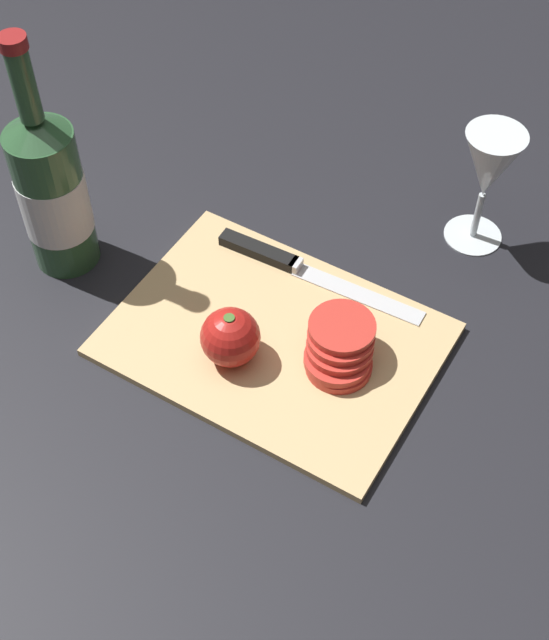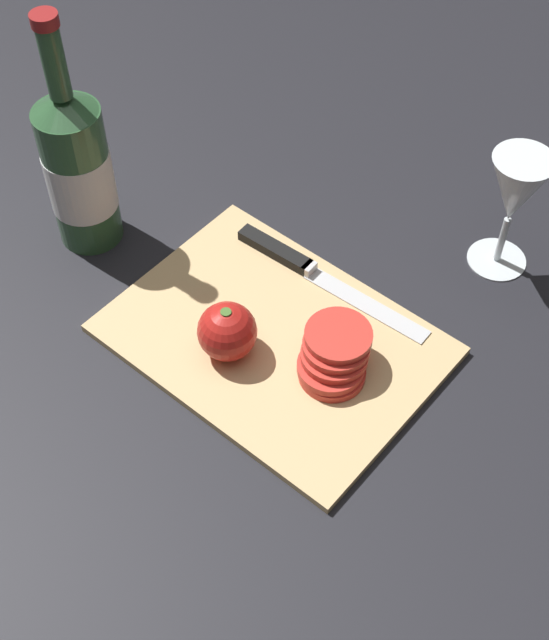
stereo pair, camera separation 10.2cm
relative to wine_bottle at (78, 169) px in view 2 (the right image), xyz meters
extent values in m
plane|color=black|center=(0.25, 0.02, -0.11)|extent=(3.00, 3.00, 0.00)
cube|color=tan|center=(0.30, 0.02, -0.10)|extent=(0.37, 0.27, 0.01)
cylinder|color=#2D5633|center=(0.00, 0.00, -0.01)|extent=(0.08, 0.08, 0.20)
cone|color=#2D5633|center=(0.00, 0.00, 0.10)|extent=(0.08, 0.08, 0.02)
cylinder|color=#2D5633|center=(0.00, 0.00, 0.15)|extent=(0.03, 0.03, 0.09)
cylinder|color=maroon|center=(0.00, 0.00, 0.20)|extent=(0.03, 0.03, 0.01)
cylinder|color=silver|center=(0.00, 0.00, -0.02)|extent=(0.08, 0.08, 0.08)
cylinder|color=silver|center=(0.43, 0.30, -0.11)|extent=(0.07, 0.07, 0.00)
cylinder|color=silver|center=(0.43, 0.30, -0.07)|extent=(0.01, 0.01, 0.07)
cone|color=silver|center=(0.43, 0.30, 0.01)|extent=(0.07, 0.07, 0.09)
cone|color=beige|center=(0.43, 0.30, -0.02)|extent=(0.03, 0.03, 0.04)
sphere|color=red|center=(0.27, -0.03, -0.07)|extent=(0.07, 0.07, 0.07)
cylinder|color=#47702D|center=(0.27, -0.03, -0.03)|extent=(0.01, 0.01, 0.01)
cube|color=silver|center=(0.35, 0.12, -0.10)|extent=(0.17, 0.03, 0.00)
cube|color=silver|center=(0.26, 0.12, -0.09)|extent=(0.01, 0.02, 0.01)
cube|color=black|center=(0.21, 0.12, -0.09)|extent=(0.11, 0.02, 0.01)
cylinder|color=red|center=(0.38, 0.01, -0.09)|extent=(0.08, 0.08, 0.01)
cylinder|color=red|center=(0.38, 0.02, -0.08)|extent=(0.08, 0.08, 0.01)
cylinder|color=red|center=(0.38, 0.02, -0.07)|extent=(0.08, 0.08, 0.01)
cylinder|color=red|center=(0.38, 0.03, -0.06)|extent=(0.08, 0.08, 0.01)
cylinder|color=red|center=(0.37, 0.04, -0.05)|extent=(0.08, 0.08, 0.01)
camera|label=1|loc=(0.63, -0.53, 0.72)|focal=50.00mm
camera|label=2|loc=(0.71, -0.47, 0.72)|focal=50.00mm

